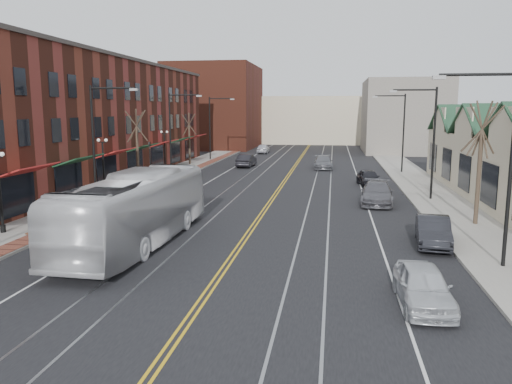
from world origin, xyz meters
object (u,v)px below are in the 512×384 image
(parked_suv, at_px, (96,210))
(parked_car_c, at_px, (377,193))
(transit_bus, at_px, (137,210))
(parked_car_b, at_px, (433,231))
(parked_car_a, at_px, (423,286))
(parked_car_d, at_px, (369,178))

(parked_suv, xyz_separation_m, parked_car_c, (16.80, 8.54, 0.01))
(parked_suv, relative_size, parked_car_c, 1.03)
(transit_bus, height_order, parked_suv, transit_bus)
(parked_car_b, xyz_separation_m, parked_car_c, (-1.80, 10.74, 0.06))
(parked_car_a, bearing_deg, parked_car_b, 75.62)
(parked_car_a, relative_size, parked_car_c, 0.77)
(parked_suv, distance_m, parked_car_a, 19.64)
(transit_bus, height_order, parked_car_c, transit_bus)
(parked_car_c, bearing_deg, parked_car_b, -75.82)
(parked_suv, relative_size, parked_car_d, 1.32)
(parked_car_b, xyz_separation_m, parked_car_d, (-1.80, 19.22, -0.01))
(parked_car_a, xyz_separation_m, parked_car_b, (1.80, 7.97, 0.01))
(parked_car_a, height_order, parked_car_c, parked_car_c)
(parked_car_a, xyz_separation_m, parked_car_d, (0.00, 27.19, 0.00))
(parked_suv, height_order, parked_car_d, parked_suv)
(parked_suv, height_order, parked_car_a, parked_suv)
(transit_bus, height_order, parked_car_a, transit_bus)
(parked_car_a, distance_m, parked_car_b, 8.17)
(transit_bus, bearing_deg, parked_car_d, -118.39)
(parked_suv, xyz_separation_m, parked_car_b, (18.60, -2.20, -0.05))
(parked_car_d, bearing_deg, parked_car_a, -97.34)
(parked_car_b, bearing_deg, transit_bus, -165.15)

